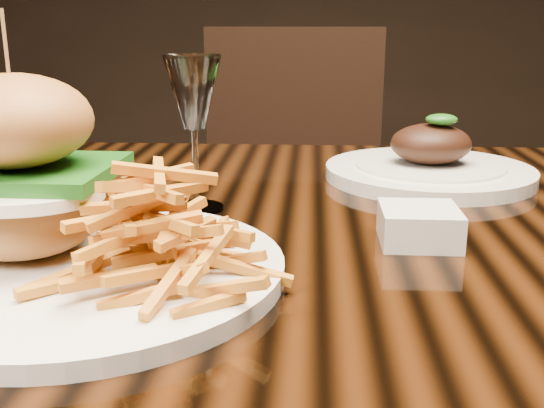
# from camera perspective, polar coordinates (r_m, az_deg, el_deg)

# --- Properties ---
(dining_table) EXTENTS (1.60, 0.90, 0.75)m
(dining_table) POSITION_cam_1_polar(r_m,az_deg,el_deg) (0.73, 4.16, -7.23)
(dining_table) COLOR black
(dining_table) RESTS_ON ground
(burger_plate) EXTENTS (0.34, 0.34, 0.22)m
(burger_plate) POSITION_cam_1_polar(r_m,az_deg,el_deg) (0.55, -17.07, -0.61)
(burger_plate) COLOR silver
(burger_plate) RESTS_ON dining_table
(ramekin) EXTENTS (0.08, 0.08, 0.04)m
(ramekin) POSITION_cam_1_polar(r_m,az_deg,el_deg) (0.64, 13.04, -1.87)
(ramekin) COLOR silver
(ramekin) RESTS_ON dining_table
(wine_glass) EXTENTS (0.07, 0.07, 0.18)m
(wine_glass) POSITION_cam_1_polar(r_m,az_deg,el_deg) (0.72, -7.06, 9.41)
(wine_glass) COLOR white
(wine_glass) RESTS_ON dining_table
(water_tumbler) EXTENTS (0.07, 0.07, 0.09)m
(water_tumbler) POSITION_cam_1_polar(r_m,az_deg,el_deg) (0.74, -21.67, 1.95)
(water_tumbler) COLOR white
(water_tumbler) RESTS_ON dining_table
(far_dish) EXTENTS (0.29, 0.29, 0.09)m
(far_dish) POSITION_cam_1_polar(r_m,az_deg,el_deg) (0.91, 13.92, 3.28)
(far_dish) COLOR silver
(far_dish) RESTS_ON dining_table
(chair_far) EXTENTS (0.47, 0.48, 0.95)m
(chair_far) POSITION_cam_1_polar(r_m,az_deg,el_deg) (1.62, 1.66, 0.85)
(chair_far) COLOR black
(chair_far) RESTS_ON ground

